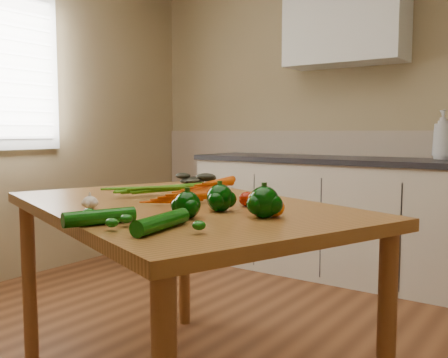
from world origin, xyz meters
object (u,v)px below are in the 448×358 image
at_px(carrot_bunch, 185,191).
at_px(zucchini_b, 100,217).
at_px(leafy_greens, 191,176).
at_px(pepper_b, 264,202).
at_px(pepper_a, 220,198).
at_px(tomato_c, 274,207).
at_px(garlic_bulb, 90,202).
at_px(tomato_a, 247,199).
at_px(pepper_c, 187,205).
at_px(zucchini_a, 161,222).
at_px(tomato_b, 257,199).
at_px(table, 178,225).
at_px(soap_bottle_a, 442,135).

bearing_deg(carrot_bunch, zucchini_b, -55.88).
distance_m(leafy_greens, pepper_b, 0.97).
bearing_deg(pepper_a, tomato_c, 2.45).
relative_size(garlic_bulb, tomato_a, 0.90).
distance_m(pepper_c, zucchini_a, 0.21).
bearing_deg(leafy_greens, pepper_c, -51.78).
distance_m(tomato_a, tomato_b, 0.06).
height_order(tomato_b, zucchini_b, tomato_b).
bearing_deg(pepper_a, leafy_greens, 136.27).
relative_size(tomato_b, tomato_c, 1.03).
height_order(table, pepper_c, pepper_c).
distance_m(pepper_a, tomato_c, 0.22).
xyz_separation_m(pepper_c, tomato_c, (0.22, 0.18, -0.01)).
bearing_deg(carrot_bunch, tomato_b, 18.33).
height_order(pepper_c, tomato_c, pepper_c).
height_order(table, soap_bottle_a, soap_bottle_a).
bearing_deg(pepper_a, pepper_b, -6.80).
height_order(table, tomato_c, tomato_c).
distance_m(tomato_b, zucchini_b, 0.60).
distance_m(pepper_a, pepper_b, 0.20).
distance_m(pepper_c, tomato_b, 0.32).
height_order(soap_bottle_a, pepper_c, soap_bottle_a).
bearing_deg(leafy_greens, carrot_bunch, -53.83).
distance_m(leafy_greens, garlic_bulb, 0.80).
bearing_deg(garlic_bulb, tomato_c, 20.20).
distance_m(pepper_b, pepper_c, 0.25).
height_order(tomato_a, zucchini_a, tomato_a).
bearing_deg(pepper_b, leafy_greens, 143.31).
height_order(pepper_c, zucchini_b, pepper_c).
bearing_deg(soap_bottle_a, pepper_b, 59.92).
bearing_deg(garlic_bulb, pepper_a, 28.02).
relative_size(soap_bottle_a, garlic_bulb, 6.23).
bearing_deg(tomato_c, tomato_a, 144.06).
bearing_deg(leafy_greens, zucchini_b, -66.08).
height_order(leafy_greens, tomato_a, leafy_greens).
relative_size(table, tomato_c, 24.61).
height_order(garlic_bulb, tomato_b, tomato_b).
relative_size(table, tomato_b, 23.96).
relative_size(pepper_c, tomato_a, 1.43).
bearing_deg(zucchini_b, soap_bottle_a, 81.38).
bearing_deg(pepper_c, pepper_a, 88.02).
bearing_deg(tomato_a, leafy_greens, 146.05).
xyz_separation_m(tomato_a, tomato_c, (0.20, -0.15, 0.00)).
bearing_deg(soap_bottle_a, pepper_c, 55.32).
bearing_deg(pepper_a, garlic_bulb, -151.98).
relative_size(pepper_a, tomato_c, 1.34).
distance_m(leafy_greens, tomato_a, 0.72).
bearing_deg(tomato_c, carrot_bunch, 164.00).
height_order(carrot_bunch, pepper_b, pepper_b).
distance_m(leafy_greens, zucchini_b, 1.07).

